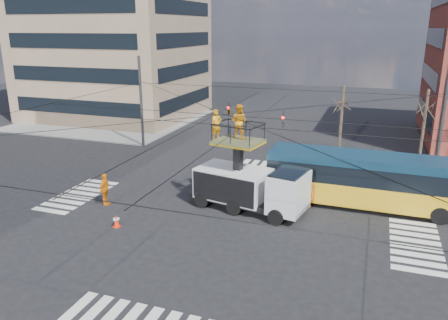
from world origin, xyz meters
TOP-DOWN VIEW (x-y plane):
  - ground at (0.00, 0.00)m, footprint 120.00×120.00m
  - sidewalk_nw at (-21.00, 21.00)m, footprint 18.00×18.00m
  - crosswalks at (0.00, 0.00)m, footprint 22.40×22.40m
  - overhead_network at (-0.07, 0.40)m, footprint 24.24×24.24m
  - tree_a at (5.00, 13.50)m, footprint 2.00×2.00m
  - tree_b at (11.00, 13.50)m, footprint 2.00×2.00m
  - utility_truck at (0.98, 1.49)m, footprint 7.31×3.68m
  - city_bus at (7.70, 4.18)m, footprint 12.26×2.75m
  - traffic_cone at (-5.13, -3.16)m, footprint 0.36×0.36m
  - worker_ground at (-7.43, -0.72)m, footprint 0.65×1.22m
  - flagger at (4.18, 2.91)m, footprint 1.16×1.24m

SIDE VIEW (x-z plane):
  - ground at x=0.00m, z-range 0.00..0.00m
  - crosswalks at x=0.00m, z-range 0.00..0.02m
  - sidewalk_nw at x=-21.00m, z-range 0.00..0.12m
  - traffic_cone at x=-5.13m, z-range 0.00..0.70m
  - flagger at x=4.18m, z-range 0.00..1.68m
  - worker_ground at x=-7.43m, z-range 0.00..1.99m
  - city_bus at x=7.70m, z-range 0.13..3.33m
  - utility_truck at x=0.98m, z-range -1.05..5.09m
  - overhead_network at x=-0.07m, z-range 0.29..8.29m
  - tree_a at x=5.00m, z-range 1.63..7.63m
  - tree_b at x=11.00m, z-range 1.63..7.63m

